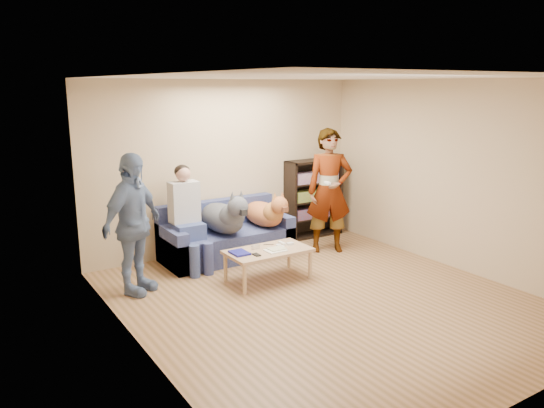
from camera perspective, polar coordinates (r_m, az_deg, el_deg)
ground at (r=6.48m, az=5.82°, el=-10.22°), size 5.00×5.00×0.00m
ceiling at (r=5.97m, az=6.39°, el=13.43°), size 5.00×5.00×0.00m
wall_back at (r=8.16m, az=-4.93°, el=4.09°), size 4.50×0.00×4.50m
wall_front at (r=4.49m, az=26.47°, el=-4.41°), size 4.50×0.00×4.50m
wall_left at (r=5.04m, az=-14.37°, el=-1.68°), size 0.00×5.00×5.00m
wall_right at (r=7.68m, az=19.35°, el=2.88°), size 0.00×5.00×5.00m
blanket at (r=8.09m, az=-0.37°, el=-1.73°), size 0.41×0.35×0.14m
person_standing_right at (r=8.08m, az=6.19°, el=1.41°), size 0.82×0.71×1.89m
person_standing_left at (r=6.61m, az=-14.74°, el=-2.14°), size 1.08×0.93×1.74m
held_controller at (r=7.77m, az=5.99°, el=2.29°), size 0.06×0.13×0.03m
notebook_blue at (r=6.77m, az=-3.52°, el=-5.26°), size 0.20×0.26×0.03m
papers at (r=6.87m, az=0.39°, el=-5.01°), size 0.26×0.20×0.02m
magazine at (r=6.89m, az=0.51°, el=-4.82°), size 0.22×0.17×0.01m
camera_silver at (r=6.95m, az=-1.78°, el=-4.63°), size 0.11×0.06×0.05m
controller_a at (r=7.14m, az=1.06°, el=-4.24°), size 0.04×0.13×0.03m
controller_b at (r=7.12m, az=1.96°, el=-4.29°), size 0.09×0.06×0.03m
headphone_cup_a at (r=7.01m, az=1.06°, el=-4.62°), size 0.07×0.07×0.02m
headphone_cup_b at (r=7.07m, az=0.70°, el=-4.46°), size 0.07×0.07×0.02m
pen_orange at (r=6.78m, az=0.17°, el=-5.26°), size 0.13×0.06×0.01m
pen_black at (r=7.13m, az=-0.37°, el=-4.36°), size 0.13×0.08×0.01m
wallet at (r=6.70m, az=-1.68°, el=-5.47°), size 0.07×0.12×0.02m
sofa at (r=7.92m, az=-5.03°, el=-3.74°), size 1.90×0.85×0.82m
person_seated at (r=7.42m, az=-9.09°, el=-1.05°), size 0.40×0.73×1.47m
dog_gray at (r=7.62m, az=-5.11°, el=-1.36°), size 0.48×1.28×0.69m
dog_tan at (r=7.96m, az=-0.64°, el=-0.95°), size 0.41×1.17×0.60m
coffee_table at (r=6.94m, az=-0.41°, el=-5.29°), size 1.10×0.60×0.42m
bookshelf at (r=8.95m, az=4.47°, el=0.83°), size 1.00×0.34×1.30m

